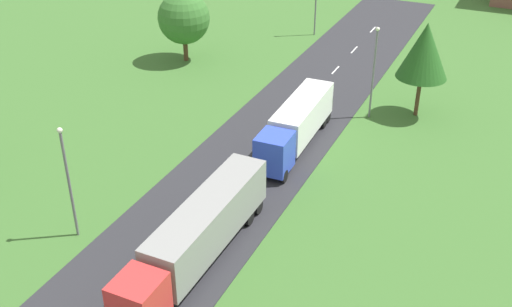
{
  "coord_description": "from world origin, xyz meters",
  "views": [
    {
      "loc": [
        18.15,
        5.96,
        24.99
      ],
      "look_at": [
        0.57,
        43.96,
        1.06
      ],
      "focal_mm": 43.39,
      "sensor_mm": 36.0,
      "label": 1
    }
  ],
  "objects_px": {
    "truck_second": "(198,234)",
    "tree_oak": "(184,18)",
    "lamppost_second": "(68,177)",
    "truck_third": "(296,124)",
    "lamppost_third": "(374,69)",
    "tree_maple": "(424,51)"
  },
  "relations": [
    {
      "from": "lamppost_third",
      "to": "truck_third",
      "type": "bearing_deg",
      "value": -116.58
    },
    {
      "from": "lamppost_second",
      "to": "lamppost_third",
      "type": "distance_m",
      "value": 28.2
    },
    {
      "from": "lamppost_second",
      "to": "lamppost_third",
      "type": "bearing_deg",
      "value": 63.3
    },
    {
      "from": "truck_third",
      "to": "lamppost_second",
      "type": "bearing_deg",
      "value": -116.75
    },
    {
      "from": "truck_second",
      "to": "tree_oak",
      "type": "height_order",
      "value": "tree_oak"
    },
    {
      "from": "truck_third",
      "to": "lamppost_second",
      "type": "distance_m",
      "value": 19.41
    },
    {
      "from": "truck_third",
      "to": "tree_maple",
      "type": "distance_m",
      "value": 13.44
    },
    {
      "from": "tree_oak",
      "to": "lamppost_third",
      "type": "bearing_deg",
      "value": -13.35
    },
    {
      "from": "lamppost_third",
      "to": "tree_oak",
      "type": "xyz_separation_m",
      "value": [
        -22.29,
        5.29,
        0.08
      ]
    },
    {
      "from": "lamppost_second",
      "to": "truck_third",
      "type": "bearing_deg",
      "value": 63.25
    },
    {
      "from": "lamppost_third",
      "to": "tree_oak",
      "type": "distance_m",
      "value": 22.91
    },
    {
      "from": "truck_third",
      "to": "truck_second",
      "type": "bearing_deg",
      "value": -89.79
    },
    {
      "from": "truck_second",
      "to": "truck_third",
      "type": "relative_size",
      "value": 1.2
    },
    {
      "from": "truck_second",
      "to": "tree_oak",
      "type": "xyz_separation_m",
      "value": [
        -18.36,
        29.58,
        2.56
      ]
    },
    {
      "from": "truck_third",
      "to": "tree_maple",
      "type": "relative_size",
      "value": 1.42
    },
    {
      "from": "tree_oak",
      "to": "tree_maple",
      "type": "height_order",
      "value": "tree_maple"
    },
    {
      "from": "truck_third",
      "to": "lamppost_second",
      "type": "relative_size",
      "value": 1.54
    },
    {
      "from": "truck_third",
      "to": "lamppost_third",
      "type": "xyz_separation_m",
      "value": [
        3.99,
        7.98,
        2.57
      ]
    },
    {
      "from": "lamppost_third",
      "to": "tree_maple",
      "type": "xyz_separation_m",
      "value": [
        3.73,
        2.24,
        1.47
      ]
    },
    {
      "from": "truck_second",
      "to": "lamppost_second",
      "type": "distance_m",
      "value": 9.06
    },
    {
      "from": "lamppost_third",
      "to": "tree_maple",
      "type": "bearing_deg",
      "value": 31.01
    },
    {
      "from": "lamppost_second",
      "to": "tree_oak",
      "type": "relative_size",
      "value": 1.05
    }
  ]
}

